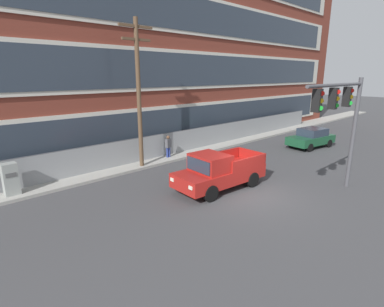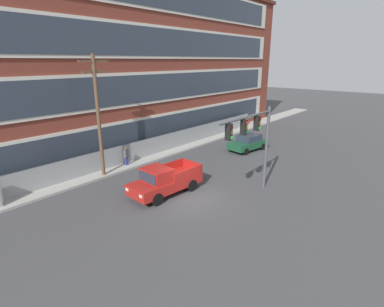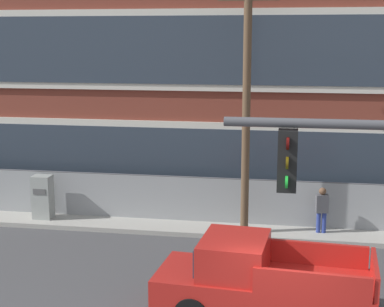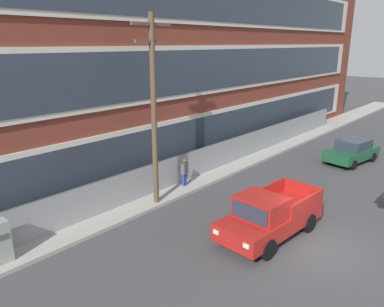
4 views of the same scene
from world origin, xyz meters
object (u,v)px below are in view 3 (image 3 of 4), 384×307
Objects in this scene: pedestrian_near_cabinet at (322,209)px; pickup_truck_red at (259,282)px; utility_pole_near_corner at (247,90)px; electrical_cabinet at (43,199)px.

pickup_truck_red is at bearing -105.47° from pedestrian_near_cabinet.
utility_pole_near_corner reaches higher than electrical_cabinet.
pickup_truck_red is 6.99m from utility_pole_near_corner.
electrical_cabinet is (-7.20, 0.36, -4.01)m from utility_pole_near_corner.
electrical_cabinet reaches higher than pedestrian_near_cabinet.
electrical_cabinet is 9.71m from pedestrian_near_cabinet.
pickup_truck_red is 3.01× the size of electrical_cabinet.
utility_pole_near_corner is 5.18× the size of electrical_cabinet.
utility_pole_near_corner is 5.26× the size of pedestrian_near_cabinet.
pedestrian_near_cabinet is at bearing 9.41° from utility_pole_near_corner.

